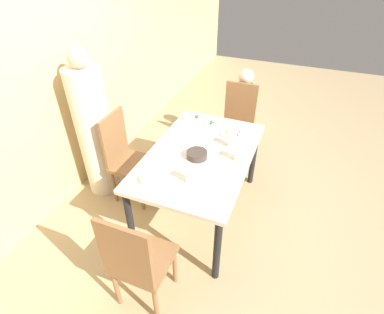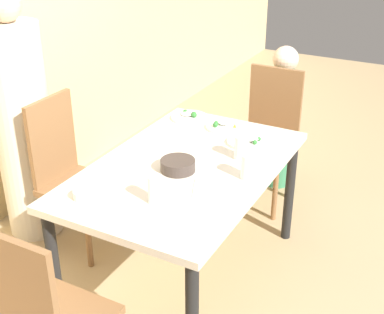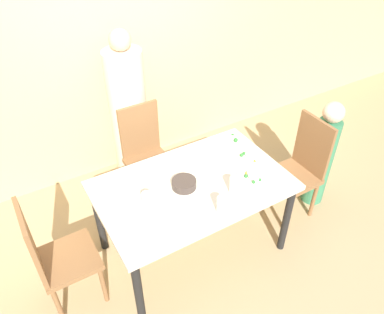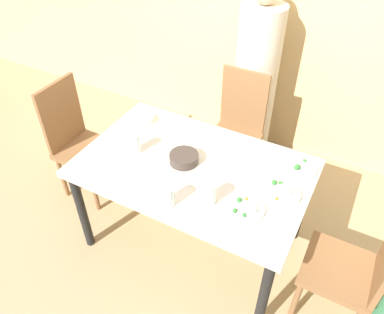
{
  "view_description": "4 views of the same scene",
  "coord_description": "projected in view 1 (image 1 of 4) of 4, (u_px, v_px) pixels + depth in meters",
  "views": [
    {
      "loc": [
        -2.08,
        -0.75,
        2.32
      ],
      "look_at": [
        -0.13,
        0.03,
        0.78
      ],
      "focal_mm": 28.0,
      "sensor_mm": 36.0,
      "label": 1
    },
    {
      "loc": [
        -2.23,
        -1.23,
        2.06
      ],
      "look_at": [
        0.02,
        -0.03,
        0.79
      ],
      "focal_mm": 50.0,
      "sensor_mm": 36.0,
      "label": 2
    },
    {
      "loc": [
        -1.07,
        -1.79,
        2.64
      ],
      "look_at": [
        0.02,
        0.05,
        0.96
      ],
      "focal_mm": 35.0,
      "sensor_mm": 36.0,
      "label": 3
    },
    {
      "loc": [
        0.82,
        -1.54,
        2.3
      ],
      "look_at": [
        0.01,
        -0.03,
        0.84
      ],
      "focal_mm": 35.0,
      "sensor_mm": 36.0,
      "label": 4
    }
  ],
  "objects": [
    {
      "name": "plate_rice_child",
      "position": [
        194.0,
        117.0,
        3.23
      ],
      "size": [
        0.23,
        0.23,
        0.05
      ],
      "color": "white",
      "rests_on": "dining_table"
    },
    {
      "name": "chair_empty_left",
      "position": [
        137.0,
        261.0,
        2.08
      ],
      "size": [
        0.4,
        0.4,
        0.98
      ],
      "rotation": [
        0.0,
        0.0,
        1.57
      ],
      "color": "brown",
      "rests_on": "ground_plane"
    },
    {
      "name": "chair_adult_spot",
      "position": [
        126.0,
        156.0,
        3.07
      ],
      "size": [
        0.4,
        0.4,
        0.98
      ],
      "color": "brown",
      "rests_on": "ground_plane"
    },
    {
      "name": "wall_back",
      "position": [
        55.0,
        67.0,
        2.8
      ],
      "size": [
        10.0,
        0.06,
        2.7
      ],
      "color": "tan",
      "rests_on": "ground_plane"
    },
    {
      "name": "dining_table",
      "position": [
        200.0,
        160.0,
        2.77
      ],
      "size": [
        1.44,
        0.9,
        0.74
      ],
      "color": "beige",
      "rests_on": "ground_plane"
    },
    {
      "name": "person_child",
      "position": [
        242.0,
        112.0,
        3.82
      ],
      "size": [
        0.21,
        0.21,
        1.09
      ],
      "color": "#387F56",
      "rests_on": "ground_plane"
    },
    {
      "name": "plate_noodles",
      "position": [
        216.0,
        123.0,
        3.14
      ],
      "size": [
        0.23,
        0.23,
        0.05
      ],
      "color": "white",
      "rests_on": "dining_table"
    },
    {
      "name": "glass_water_tall",
      "position": [
        239.0,
        154.0,
        2.59
      ],
      "size": [
        0.08,
        0.08,
        0.13
      ],
      "color": "silver",
      "rests_on": "dining_table"
    },
    {
      "name": "chair_child_spot",
      "position": [
        237.0,
        123.0,
        3.63
      ],
      "size": [
        0.4,
        0.4,
        0.98
      ],
      "rotation": [
        0.0,
        0.0,
        -1.57
      ],
      "color": "brown",
      "rests_on": "ground_plane"
    },
    {
      "name": "glass_water_center",
      "position": [
        190.0,
        175.0,
        2.36
      ],
      "size": [
        0.07,
        0.07,
        0.14
      ],
      "color": "silver",
      "rests_on": "dining_table"
    },
    {
      "name": "plate_rice_adult",
      "position": [
        233.0,
        133.0,
        2.97
      ],
      "size": [
        0.24,
        0.24,
        0.05
      ],
      "color": "white",
      "rests_on": "dining_table"
    },
    {
      "name": "fork_steel",
      "position": [
        211.0,
        170.0,
        2.52
      ],
      "size": [
        0.17,
        0.09,
        0.01
      ],
      "color": "silver",
      "rests_on": "dining_table"
    },
    {
      "name": "napkin_folded",
      "position": [
        168.0,
        190.0,
        2.32
      ],
      "size": [
        0.14,
        0.14,
        0.01
      ],
      "color": "white",
      "rests_on": "dining_table"
    },
    {
      "name": "ground_plane",
      "position": [
        199.0,
        210.0,
        3.16
      ],
      "size": [
        10.0,
        10.0,
        0.0
      ],
      "primitive_type": "plane",
      "color": "tan"
    },
    {
      "name": "glass_water_short",
      "position": [
        232.0,
        140.0,
        2.78
      ],
      "size": [
        0.08,
        0.08,
        0.13
      ],
      "color": "silver",
      "rests_on": "dining_table"
    },
    {
      "name": "person_adult",
      "position": [
        95.0,
        132.0,
        3.05
      ],
      "size": [
        0.35,
        0.35,
        1.58
      ],
      "color": "beige",
      "rests_on": "ground_plane"
    },
    {
      "name": "bowl_curry",
      "position": [
        197.0,
        154.0,
        2.65
      ],
      "size": [
        0.18,
        0.18,
        0.06
      ],
      "color": "#3D332D",
      "rests_on": "dining_table"
    },
    {
      "name": "bowl_rice_small",
      "position": [
        147.0,
        179.0,
        2.39
      ],
      "size": [
        0.11,
        0.11,
        0.05
      ],
      "color": "white",
      "rests_on": "dining_table"
    }
  ]
}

